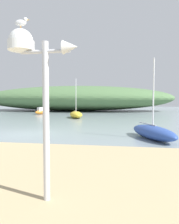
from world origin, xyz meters
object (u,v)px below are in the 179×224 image
(mast_structure, at_px, (31,61))
(seagull_on_radar, at_px, (21,22))
(motorboat_mid_channel, at_px, (42,111))
(sailboat_centre_water, at_px, (153,132))
(sailboat_outer_mooring, at_px, (76,114))

(mast_structure, xyz_separation_m, seagull_on_radar, (-0.18, 0.00, 0.71))
(motorboat_mid_channel, xyz_separation_m, sailboat_centre_water, (13.73, -18.19, -0.03))
(seagull_on_radar, bearing_deg, sailboat_centre_water, 66.43)
(mast_structure, height_order, sailboat_centre_water, sailboat_centre_water)
(mast_structure, bearing_deg, sailboat_centre_water, 67.57)
(sailboat_centre_water, bearing_deg, motorboat_mid_channel, 127.05)
(seagull_on_radar, relative_size, sailboat_centre_water, 0.07)
(mast_structure, height_order, motorboat_mid_channel, mast_structure)
(mast_structure, bearing_deg, motorboat_mid_channel, 111.82)
(mast_structure, distance_m, sailboat_outer_mooring, 20.99)
(mast_structure, xyz_separation_m, sailboat_centre_water, (3.27, 7.93, -2.45))
(seagull_on_radar, relative_size, sailboat_outer_mooring, 0.06)
(sailboat_outer_mooring, relative_size, sailboat_centre_water, 1.07)
(sailboat_centre_water, bearing_deg, sailboat_outer_mooring, 119.59)
(mast_structure, distance_m, sailboat_centre_water, 8.92)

